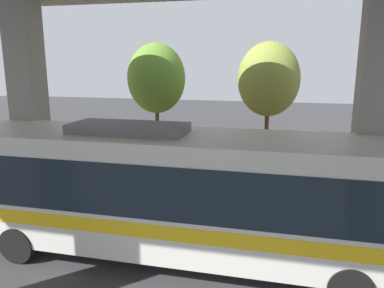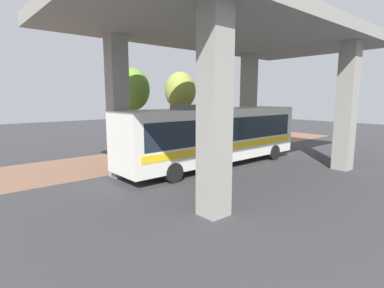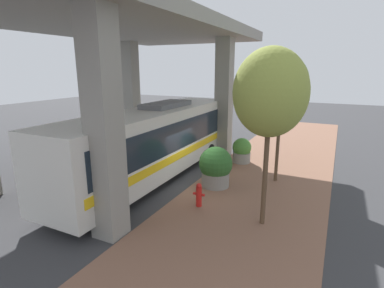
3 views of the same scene
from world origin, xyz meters
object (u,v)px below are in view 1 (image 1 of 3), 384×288
fire_hydrant (253,203)px  street_tree_near (269,80)px  planter_middle (189,187)px  street_tree_far (156,79)px  bus (174,188)px  planter_front (85,185)px

fire_hydrant → street_tree_near: street_tree_near is taller
planter_middle → street_tree_far: (-2.41, -1.97, 3.70)m
bus → fire_hydrant: size_ratio=12.55×
planter_middle → fire_hydrant: bearing=95.2°
bus → planter_middle: (-3.12, -0.37, -1.07)m
street_tree_near → planter_front: bearing=-66.9°
planter_front → bus: bearing=55.1°
fire_hydrant → planter_front: size_ratio=0.68×
planter_front → planter_middle: size_ratio=0.77×
fire_hydrant → planter_front: (0.20, -6.39, 0.21)m
street_tree_near → fire_hydrant: bearing=-5.2°
fire_hydrant → street_tree_far: bearing=-117.4°
street_tree_near → planter_middle: bearing=-41.7°
planter_front → planter_middle: (0.01, 4.11, 0.23)m
fire_hydrant → street_tree_far: street_tree_far is taller
planter_front → fire_hydrant: bearing=91.8°
bus → fire_hydrant: bus is taller
bus → planter_middle: size_ratio=6.52×
fire_hydrant → bus: bearing=-29.8°
planter_middle → street_tree_near: bearing=138.3°
planter_front → street_tree_near: (-2.82, 6.63, 3.92)m
planter_front → street_tree_near: 8.20m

